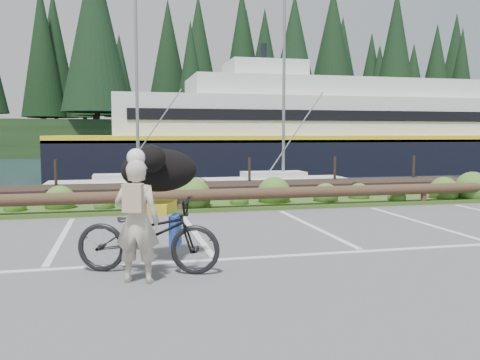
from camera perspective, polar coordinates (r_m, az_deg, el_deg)
name	(u,v)px	position (r m, az deg, el deg)	size (l,w,h in m)	color
ground	(211,254)	(8.64, -3.25, -8.34)	(72.00, 72.00, 0.00)	#525154
harbor_backdrop	(132,146)	(86.78, -12.03, 3.74)	(170.00, 160.00, 30.00)	#192B3D
vegetation_strip	(177,207)	(13.79, -7.08, -3.06)	(34.00, 1.60, 0.10)	#3D5B21
log_rail	(180,213)	(13.11, -6.75, -3.71)	(32.00, 0.30, 0.60)	#443021
bicycle	(148,235)	(7.53, -10.31, -6.10)	(0.74, 2.12, 1.11)	black
cyclist	(137,221)	(7.02, -11.48, -4.57)	(0.61, 0.40, 1.69)	#BAB39E
dog	(159,170)	(8.06, -9.06, 1.10)	(1.18, 0.58, 0.68)	black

